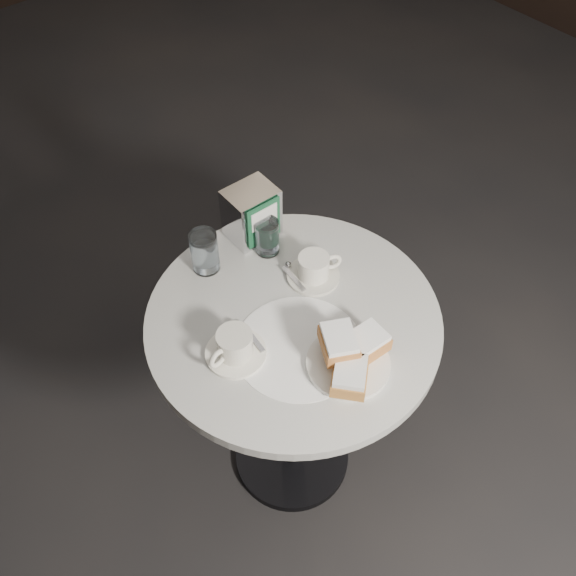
# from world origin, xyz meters

# --- Properties ---
(ground) EXTENTS (7.00, 7.00, 0.00)m
(ground) POSITION_xyz_m (0.00, 0.00, 0.00)
(ground) COLOR black
(ground) RESTS_ON ground
(cafe_table) EXTENTS (0.70, 0.70, 0.74)m
(cafe_table) POSITION_xyz_m (0.00, 0.00, 0.55)
(cafe_table) COLOR black
(cafe_table) RESTS_ON ground
(sugar_spill) EXTENTS (0.35, 0.35, 0.00)m
(sugar_spill) POSITION_xyz_m (-0.05, -0.08, 0.75)
(sugar_spill) COLOR white
(sugar_spill) RESTS_ON cafe_table
(beignet_plate) EXTENTS (0.24, 0.24, 0.09)m
(beignet_plate) POSITION_xyz_m (0.01, -0.18, 0.78)
(beignet_plate) COLOR white
(beignet_plate) RESTS_ON cafe_table
(coffee_cup_left) EXTENTS (0.16, 0.16, 0.07)m
(coffee_cup_left) POSITION_xyz_m (-0.17, -0.00, 0.78)
(coffee_cup_left) COLOR white
(coffee_cup_left) RESTS_ON cafe_table
(coffee_cup_right) EXTENTS (0.17, 0.17, 0.07)m
(coffee_cup_right) POSITION_xyz_m (0.12, 0.06, 0.77)
(coffee_cup_right) COLOR beige
(coffee_cup_right) RESTS_ON cafe_table
(water_glass_left) EXTENTS (0.08, 0.08, 0.11)m
(water_glass_left) POSITION_xyz_m (-0.07, 0.26, 0.80)
(water_glass_left) COLOR silver
(water_glass_left) RESTS_ON cafe_table
(water_glass_right) EXTENTS (0.07, 0.07, 0.10)m
(water_glass_right) POSITION_xyz_m (0.09, 0.21, 0.79)
(water_glass_right) COLOR silver
(water_glass_right) RESTS_ON cafe_table
(napkin_dispenser) EXTENTS (0.13, 0.11, 0.15)m
(napkin_dispenser) POSITION_xyz_m (0.09, 0.28, 0.82)
(napkin_dispenser) COLOR silver
(napkin_dispenser) RESTS_ON cafe_table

